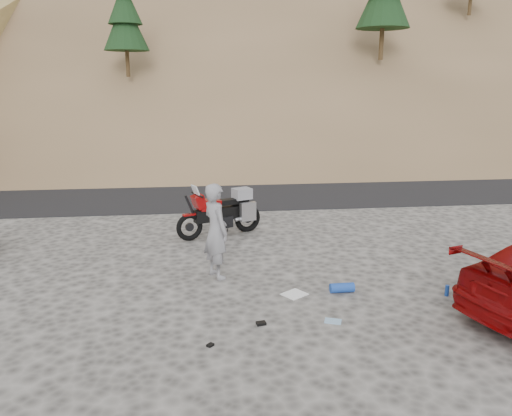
{
  "coord_description": "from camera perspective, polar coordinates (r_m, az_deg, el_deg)",
  "views": [
    {
      "loc": [
        -1.02,
        -9.53,
        3.88
      ],
      "look_at": [
        0.33,
        1.96,
        1.0
      ],
      "focal_mm": 35.0,
      "sensor_mm": 36.0,
      "label": 1
    }
  ],
  "objects": [
    {
      "name": "gear_bottle",
      "position": [
        10.16,
        20.99,
        -8.81
      ],
      "size": [
        0.1,
        0.1,
        0.21
      ],
      "primitive_type": "cylinder",
      "rotation": [
        0.0,
        0.0,
        -0.36
      ],
      "color": "#1B42A3",
      "rests_on": "ground"
    },
    {
      "name": "gear_blue_mat",
      "position": [
        9.8,
        9.81,
        -8.97
      ],
      "size": [
        0.46,
        0.19,
        0.18
      ],
      "primitive_type": "cylinder",
      "rotation": [
        0.0,
        1.57,
        0.01
      ],
      "color": "#1B42A3",
      "rests_on": "ground"
    },
    {
      "name": "gear_glove_a",
      "position": [
        8.49,
        0.59,
        -13.04
      ],
      "size": [
        0.17,
        0.14,
        0.04
      ],
      "primitive_type": "cube",
      "rotation": [
        0.0,
        0.0,
        0.18
      ],
      "color": "black",
      "rests_on": "ground"
    },
    {
      "name": "road",
      "position": [
        18.96,
        -3.48,
        2.14
      ],
      "size": [
        120.0,
        7.0,
        0.05
      ],
      "primitive_type": "cube",
      "color": "black",
      "rests_on": "ground"
    },
    {
      "name": "gear_funnel",
      "position": [
        10.29,
        24.03,
        -8.98
      ],
      "size": [
        0.16,
        0.16,
        0.16
      ],
      "primitive_type": "cone",
      "rotation": [
        0.0,
        0.0,
        -0.39
      ],
      "color": "#B52F0C",
      "rests_on": "ground"
    },
    {
      "name": "ground",
      "position": [
        10.34,
        -0.55,
        -8.05
      ],
      "size": [
        140.0,
        140.0,
        0.0
      ],
      "primitive_type": "plane",
      "color": "#413F3C",
      "rests_on": "ground"
    },
    {
      "name": "motorcycle",
      "position": [
        13.07,
        -3.74,
        -0.52
      ],
      "size": [
        2.28,
        1.24,
        1.44
      ],
      "rotation": [
        0.0,
        0.0,
        0.41
      ],
      "color": "black",
      "rests_on": "ground"
    },
    {
      "name": "man",
      "position": [
        10.48,
        -4.51,
        -7.79
      ],
      "size": [
        0.74,
        0.85,
        1.97
      ],
      "primitive_type": "imported",
      "rotation": [
        0.0,
        0.0,
        2.04
      ],
      "color": "gray",
      "rests_on": "ground"
    },
    {
      "name": "gear_glove_b",
      "position": [
        7.9,
        -5.25,
        -15.32
      ],
      "size": [
        0.13,
        0.13,
        0.04
      ],
      "primitive_type": "cube",
      "rotation": [
        0.0,
        0.0,
        0.81
      ],
      "color": "black",
      "rests_on": "ground"
    },
    {
      "name": "hillside",
      "position": [
        50.93,
        -5.98,
        22.02
      ],
      "size": [
        120.0,
        73.0,
        46.72
      ],
      "color": "brown",
      "rests_on": "ground"
    },
    {
      "name": "gear_blue_cloth",
      "position": [
        8.69,
        8.79,
        -12.66
      ],
      "size": [
        0.33,
        0.29,
        0.01
      ],
      "primitive_type": "cube",
      "rotation": [
        0.0,
        0.0,
        -0.36
      ],
      "color": "#82A9C8",
      "rests_on": "ground"
    },
    {
      "name": "gear_white_cloth",
      "position": [
        9.62,
        4.42,
        -9.79
      ],
      "size": [
        0.55,
        0.54,
        0.01
      ],
      "primitive_type": "cube",
      "rotation": [
        0.0,
        0.0,
        0.61
      ],
      "color": "white",
      "rests_on": "ground"
    }
  ]
}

